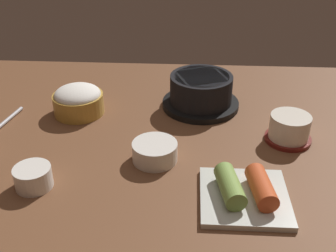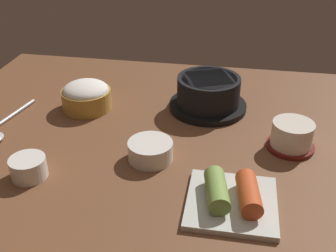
{
  "view_description": "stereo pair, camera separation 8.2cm",
  "coord_description": "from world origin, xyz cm",
  "px_view_note": "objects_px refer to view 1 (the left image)",
  "views": [
    {
      "loc": [
        6.09,
        -72.55,
        46.41
      ],
      "look_at": [
        2.0,
        -2.0,
        5.0
      ],
      "focal_mm": 44.34,
      "sensor_mm": 36.0,
      "label": 1
    },
    {
      "loc": [
        14.22,
        -71.61,
        46.41
      ],
      "look_at": [
        2.0,
        -2.0,
        5.0
      ],
      "focal_mm": 44.34,
      "sensor_mm": 36.0,
      "label": 2
    }
  ],
  "objects_px": {
    "tea_cup_with_saucer": "(289,128)",
    "kimchi_plate": "(245,192)",
    "banchan_cup_center": "(155,151)",
    "side_bowl_near": "(33,177)",
    "rice_bowl": "(78,100)",
    "stone_pot": "(201,92)"
  },
  "relations": [
    {
      "from": "tea_cup_with_saucer",
      "to": "kimchi_plate",
      "type": "distance_m",
      "value": 0.21
    },
    {
      "from": "banchan_cup_center",
      "to": "side_bowl_near",
      "type": "xyz_separation_m",
      "value": [
        -0.2,
        -0.09,
        0.0
      ]
    },
    {
      "from": "banchan_cup_center",
      "to": "side_bowl_near",
      "type": "distance_m",
      "value": 0.22
    },
    {
      "from": "rice_bowl",
      "to": "side_bowl_near",
      "type": "distance_m",
      "value": 0.26
    },
    {
      "from": "banchan_cup_center",
      "to": "kimchi_plate",
      "type": "distance_m",
      "value": 0.19
    },
    {
      "from": "rice_bowl",
      "to": "side_bowl_near",
      "type": "relative_size",
      "value": 1.76
    },
    {
      "from": "stone_pot",
      "to": "side_bowl_near",
      "type": "bearing_deg",
      "value": -132.56
    },
    {
      "from": "stone_pot",
      "to": "side_bowl_near",
      "type": "relative_size",
      "value": 2.77
    },
    {
      "from": "kimchi_plate",
      "to": "side_bowl_near",
      "type": "distance_m",
      "value": 0.35
    },
    {
      "from": "stone_pot",
      "to": "kimchi_plate",
      "type": "distance_m",
      "value": 0.33
    },
    {
      "from": "stone_pot",
      "to": "tea_cup_with_saucer",
      "type": "bearing_deg",
      "value": -38.34
    },
    {
      "from": "stone_pot",
      "to": "banchan_cup_center",
      "type": "distance_m",
      "value": 0.24
    },
    {
      "from": "rice_bowl",
      "to": "banchan_cup_center",
      "type": "relative_size",
      "value": 1.32
    },
    {
      "from": "side_bowl_near",
      "to": "banchan_cup_center",
      "type": "bearing_deg",
      "value": 24.27
    },
    {
      "from": "stone_pot",
      "to": "banchan_cup_center",
      "type": "xyz_separation_m",
      "value": [
        -0.09,
        -0.22,
        -0.02
      ]
    },
    {
      "from": "kimchi_plate",
      "to": "side_bowl_near",
      "type": "height_order",
      "value": "kimchi_plate"
    },
    {
      "from": "stone_pot",
      "to": "rice_bowl",
      "type": "bearing_deg",
      "value": -170.24
    },
    {
      "from": "rice_bowl",
      "to": "kimchi_plate",
      "type": "xyz_separation_m",
      "value": [
        0.34,
        -0.28,
        -0.02
      ]
    },
    {
      "from": "tea_cup_with_saucer",
      "to": "side_bowl_near",
      "type": "relative_size",
      "value": 1.45
    },
    {
      "from": "tea_cup_with_saucer",
      "to": "kimchi_plate",
      "type": "xyz_separation_m",
      "value": [
        -0.1,
        -0.19,
        -0.01
      ]
    },
    {
      "from": "stone_pot",
      "to": "side_bowl_near",
      "type": "height_order",
      "value": "stone_pot"
    },
    {
      "from": "rice_bowl",
      "to": "side_bowl_near",
      "type": "xyz_separation_m",
      "value": [
        -0.01,
        -0.26,
        -0.01
      ]
    }
  ]
}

